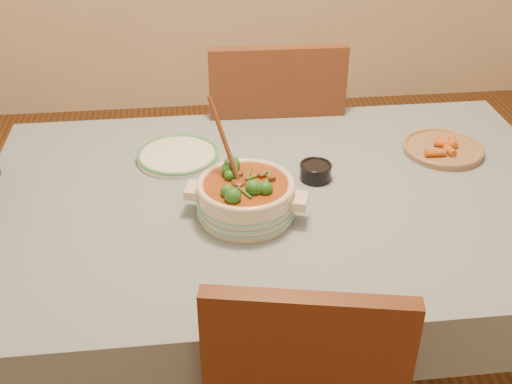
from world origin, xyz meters
TOP-DOWN VIEW (x-y plane):
  - floor at (0.00, 0.00)m, footprint 4.50×4.50m
  - dining_table at (0.00, 0.00)m, footprint 1.68×1.08m
  - stew_casserole at (-0.11, -0.09)m, footprint 0.33×0.31m
  - white_plate at (-0.29, 0.24)m, footprint 0.31×0.31m
  - condiment_bowl at (0.11, 0.07)m, footprint 0.12×0.12m
  - fried_plate at (0.54, 0.18)m, footprint 0.27×0.27m
  - chair_far at (0.07, 0.62)m, footprint 0.48×0.48m

SIDE VIEW (x-z plane):
  - floor at x=0.00m, z-range 0.00..0.00m
  - chair_far at x=0.07m, z-range 0.07..1.07m
  - dining_table at x=0.00m, z-range 0.29..1.04m
  - white_plate at x=-0.29m, z-range 0.76..0.78m
  - fried_plate at x=0.54m, z-range 0.75..0.79m
  - condiment_bowl at x=0.11m, z-range 0.76..0.81m
  - stew_casserole at x=-0.11m, z-range 0.67..0.97m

